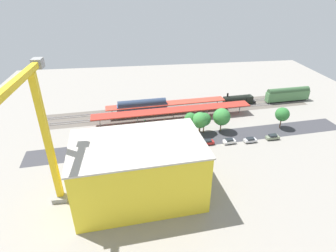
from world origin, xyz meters
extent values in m
plane|color=gray|center=(0.00, 0.00, 0.00)|extent=(173.26, 173.26, 0.00)
cube|color=#5B544C|center=(0.00, -19.54, 0.00)|extent=(108.98, 21.58, 0.01)
cube|color=#38383D|center=(0.00, 4.79, 0.00)|extent=(108.66, 17.50, 0.01)
cube|color=#9E9EA8|center=(0.00, -22.81, 0.18)|extent=(107.96, 8.64, 0.12)
cube|color=#9E9EA8|center=(0.00, -21.37, 0.18)|extent=(107.96, 8.64, 0.12)
cube|color=#9E9EA8|center=(0.00, -17.71, 0.18)|extent=(107.96, 8.64, 0.12)
cube|color=#9E9EA8|center=(0.00, -16.27, 0.18)|extent=(107.96, 8.64, 0.12)
cube|color=#A82D23|center=(5.13, -11.25, 3.91)|extent=(61.17, 9.92, 0.38)
cylinder|color=slate|center=(-22.21, -13.41, 1.86)|extent=(0.30, 0.30, 3.73)
cylinder|color=slate|center=(-8.54, -12.33, 1.86)|extent=(0.30, 0.30, 3.73)
cylinder|color=slate|center=(5.13, -11.25, 1.86)|extent=(0.30, 0.30, 3.73)
cylinder|color=slate|center=(18.80, -10.17, 1.86)|extent=(0.30, 0.30, 3.73)
cylinder|color=slate|center=(32.47, -9.09, 1.86)|extent=(0.30, 0.30, 3.73)
cube|color=#C63D2D|center=(6.82, -17.75, 4.00)|extent=(48.14, 8.28, 0.33)
cylinder|color=slate|center=(-14.69, -19.45, 1.92)|extent=(0.30, 0.30, 3.84)
cylinder|color=slate|center=(6.82, -17.75, 1.92)|extent=(0.30, 0.30, 3.84)
cylinder|color=slate|center=(28.32, -16.05, 1.92)|extent=(0.30, 0.30, 3.84)
cube|color=black|center=(-25.37, -22.09, 0.50)|extent=(14.53, 3.76, 1.00)
cylinder|color=black|center=(-23.83, -21.97, 2.47)|extent=(11.48, 3.81, 2.94)
cube|color=black|center=(-29.46, -22.41, 1.70)|extent=(3.32, 3.37, 3.41)
cylinder|color=black|center=(-19.70, -21.64, 4.64)|extent=(0.70, 0.70, 1.40)
cube|color=black|center=(-47.20, -22.09, 0.30)|extent=(18.00, 3.64, 0.60)
cube|color=#4C7F4C|center=(-47.20, -22.09, 2.60)|extent=(20.03, 4.36, 4.00)
cylinder|color=#355935|center=(-47.20, -22.09, 4.85)|extent=(19.23, 4.30, 2.80)
cube|color=black|center=(16.61, -16.99, 0.30)|extent=(17.78, 3.91, 0.60)
cube|color=#384C72|center=(16.61, -16.99, 2.59)|extent=(19.78, 4.70, 3.98)
cylinder|color=#273550|center=(16.61, -16.99, 4.83)|extent=(19.00, 4.64, 3.17)
cube|color=black|center=(-25.80, 8.05, 0.15)|extent=(3.84, 1.88, 0.30)
cube|color=gray|center=(-25.80, 8.05, 0.71)|extent=(4.56, 1.98, 0.82)
cube|color=#1E2328|center=(-25.80, 8.05, 1.44)|extent=(2.58, 1.68, 0.64)
cube|color=black|center=(-17.60, 8.78, 0.15)|extent=(3.64, 2.07, 0.30)
cube|color=silver|center=(-17.60, 8.78, 0.66)|extent=(4.32, 2.20, 0.73)
cube|color=#1E2328|center=(-17.60, 8.78, 1.29)|extent=(2.47, 1.82, 0.53)
cube|color=black|center=(-10.45, 8.63, 0.15)|extent=(3.53, 2.09, 0.30)
cube|color=silver|center=(-10.45, 8.63, 0.73)|extent=(4.18, 2.23, 0.85)
cube|color=#1E2328|center=(-10.45, 8.63, 1.42)|extent=(2.40, 1.83, 0.54)
cube|color=black|center=(-3.27, 8.25, 0.15)|extent=(3.56, 2.04, 0.30)
cube|color=maroon|center=(-3.27, 8.25, 0.72)|extent=(4.22, 2.17, 0.85)
cube|color=#1E2328|center=(-3.27, 8.25, 1.41)|extent=(2.41, 1.81, 0.53)
cube|color=yellow|center=(19.69, 29.25, 7.48)|extent=(31.16, 20.76, 14.95)
cube|color=#B7B2A8|center=(19.69, 29.25, 15.15)|extent=(31.81, 21.40, 0.40)
cube|color=gray|center=(39.06, 27.95, 0.60)|extent=(3.60, 3.60, 1.20)
cube|color=yellow|center=(39.06, 27.95, 16.01)|extent=(1.40, 1.40, 32.02)
cube|color=yellow|center=(39.30, 35.90, 32.62)|extent=(1.85, 21.92, 1.20)
cube|color=gray|center=(38.93, 23.46, 32.62)|extent=(2.07, 2.46, 2.00)
cube|color=black|center=(17.54, 14.60, 0.25)|extent=(8.92, 3.28, 0.50)
cube|color=white|center=(16.45, 14.45, 1.94)|extent=(6.77, 3.23, 2.88)
cube|color=silver|center=(20.76, 15.02, 1.62)|extent=(2.49, 2.66, 2.25)
cylinder|color=brown|center=(-10.14, 0.02, 1.72)|extent=(0.38, 0.38, 3.44)
sphere|color=#38843D|center=(-10.14, 0.02, 5.56)|extent=(6.06, 6.06, 6.06)
cylinder|color=brown|center=(-3.96, 0.05, 1.69)|extent=(0.39, 0.39, 3.38)
sphere|color=#2D7233|center=(-3.96, 0.05, 5.01)|extent=(4.65, 4.65, 4.65)
cylinder|color=brown|center=(-32.29, 0.58, 1.81)|extent=(0.39, 0.39, 3.62)
sphere|color=#2D7233|center=(-32.29, 0.58, 5.36)|extent=(4.95, 4.95, 4.95)
cylinder|color=brown|center=(0.71, -0.89, 1.84)|extent=(0.54, 0.54, 3.67)
sphere|color=#2D7233|center=(0.71, -0.89, 5.16)|extent=(4.24, 4.24, 4.24)
cylinder|color=brown|center=(-2.30, 0.74, 1.61)|extent=(0.59, 0.59, 3.22)
sphere|color=#38843D|center=(-2.30, 0.74, 5.15)|extent=(5.53, 5.53, 5.53)
cylinder|color=#333333|center=(16.43, 0.21, 2.71)|extent=(0.16, 0.16, 5.43)
cube|color=black|center=(16.43, 0.21, 5.88)|extent=(0.36, 0.36, 0.90)
sphere|color=green|center=(16.65, 0.21, 6.18)|extent=(0.20, 0.20, 0.20)
camera|label=1|loc=(20.00, 82.70, 48.08)|focal=29.57mm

